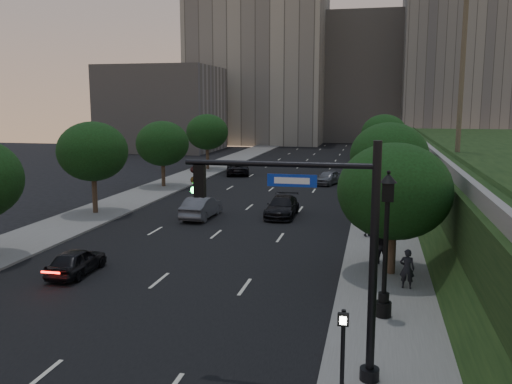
% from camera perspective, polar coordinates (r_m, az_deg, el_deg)
% --- Properties ---
extents(ground, '(160.00, 160.00, 0.00)m').
position_cam_1_polar(ground, '(21.07, -15.50, -13.28)').
color(ground, black).
rests_on(ground, ground).
extents(road_surface, '(16.00, 140.00, 0.02)m').
position_cam_1_polar(road_surface, '(48.67, 1.17, -0.09)').
color(road_surface, black).
rests_on(road_surface, ground).
extents(sidewalk_right, '(4.50, 140.00, 0.15)m').
position_cam_1_polar(sidewalk_right, '(47.76, 13.32, -0.44)').
color(sidewalk_right, slate).
rests_on(sidewalk_right, ground).
extents(sidewalk_left, '(4.50, 140.00, 0.15)m').
position_cam_1_polar(sidewalk_left, '(51.63, -10.06, 0.39)').
color(sidewalk_left, slate).
rests_on(sidewalk_left, ground).
extents(parapet_wall, '(0.35, 90.00, 0.70)m').
position_cam_1_polar(parapet_wall, '(45.42, 17.66, 4.32)').
color(parapet_wall, slate).
rests_on(parapet_wall, embankment).
extents(office_block_left, '(26.00, 20.00, 32.00)m').
position_cam_1_polar(office_block_left, '(111.86, 0.36, 13.45)').
color(office_block_left, gray).
rests_on(office_block_left, ground).
extents(office_block_mid, '(22.00, 18.00, 26.00)m').
position_cam_1_polar(office_block_mid, '(119.24, 11.04, 11.58)').
color(office_block_mid, gray).
rests_on(office_block_mid, ground).
extents(office_block_right, '(20.00, 22.00, 36.00)m').
position_cam_1_polar(office_block_right, '(114.47, 20.35, 13.80)').
color(office_block_right, gray).
rests_on(office_block_right, ground).
extents(office_block_filler, '(18.00, 16.00, 14.00)m').
position_cam_1_polar(office_block_filler, '(94.01, -9.77, 8.61)').
color(office_block_filler, gray).
rests_on(office_block_filler, ground).
extents(tree_right_a, '(5.20, 5.20, 6.24)m').
position_cam_1_polar(tree_right_a, '(25.42, 14.36, 0.08)').
color(tree_right_a, '#38281C').
rests_on(tree_right_a, ground).
extents(tree_right_b, '(5.20, 5.20, 6.74)m').
position_cam_1_polar(tree_right_b, '(37.26, 13.84, 3.73)').
color(tree_right_b, '#38281C').
rests_on(tree_right_b, ground).
extents(tree_right_c, '(5.20, 5.20, 6.24)m').
position_cam_1_polar(tree_right_c, '(50.26, 13.50, 4.56)').
color(tree_right_c, '#38281C').
rests_on(tree_right_c, ground).
extents(tree_right_d, '(5.20, 5.20, 6.74)m').
position_cam_1_polar(tree_right_d, '(64.19, 13.33, 6.00)').
color(tree_right_d, '#38281C').
rests_on(tree_right_d, ground).
extents(tree_right_e, '(5.20, 5.20, 6.24)m').
position_cam_1_polar(tree_right_e, '(79.20, 13.18, 6.23)').
color(tree_right_e, '#38281C').
rests_on(tree_right_e, ground).
extents(tree_left_b, '(5.00, 5.00, 6.71)m').
position_cam_1_polar(tree_left_b, '(40.38, -16.82, 4.10)').
color(tree_left_b, '#38281C').
rests_on(tree_left_b, ground).
extents(tree_left_c, '(5.00, 5.00, 6.34)m').
position_cam_1_polar(tree_left_c, '(52.10, -9.82, 5.05)').
color(tree_left_c, '#38281C').
rests_on(tree_left_c, ground).
extents(tree_left_d, '(5.00, 5.00, 6.71)m').
position_cam_1_polar(tree_left_d, '(65.23, -5.16, 6.31)').
color(tree_left_d, '#38281C').
rests_on(tree_left_d, ground).
extents(traffic_signal_mast, '(5.68, 0.56, 7.00)m').
position_cam_1_polar(traffic_signal_mast, '(15.45, 8.19, -6.96)').
color(traffic_signal_mast, black).
rests_on(traffic_signal_mast, ground).
extents(street_lamp, '(0.64, 0.64, 5.62)m').
position_cam_1_polar(street_lamp, '(20.43, 13.47, -6.10)').
color(street_lamp, black).
rests_on(street_lamp, ground).
extents(pedestrian_signal, '(0.30, 0.33, 2.50)m').
position_cam_1_polar(pedestrian_signal, '(15.37, 9.12, -15.47)').
color(pedestrian_signal, black).
rests_on(pedestrian_signal, ground).
extents(sedan_near_left, '(1.60, 3.79, 1.28)m').
position_cam_1_polar(sedan_near_left, '(26.99, -18.37, -6.94)').
color(sedan_near_left, black).
rests_on(sedan_near_left, ground).
extents(sedan_mid_left, '(1.76, 4.71, 1.54)m').
position_cam_1_polar(sedan_mid_left, '(38.14, -5.77, -1.61)').
color(sedan_mid_left, '#515258').
rests_on(sedan_mid_left, ground).
extents(sedan_far_left, '(3.69, 5.72, 1.47)m').
position_cam_1_polar(sedan_far_left, '(61.06, -1.95, 2.52)').
color(sedan_far_left, black).
rests_on(sedan_far_left, ground).
extents(sedan_near_right, '(2.03, 4.93, 1.43)m').
position_cam_1_polar(sedan_near_right, '(38.48, 2.76, -1.56)').
color(sedan_near_right, black).
rests_on(sedan_near_right, ground).
extents(sedan_far_right, '(2.89, 4.49, 1.42)m').
position_cam_1_polar(sedan_far_right, '(54.13, 7.64, 1.54)').
color(sedan_far_right, slate).
rests_on(sedan_far_right, ground).
extents(pedestrian_a, '(0.67, 0.48, 1.72)m').
position_cam_1_polar(pedestrian_a, '(24.16, 15.61, -7.78)').
color(pedestrian_a, black).
rests_on(pedestrian_a, sidewalk_right).
extents(pedestrian_b, '(1.07, 0.93, 1.87)m').
position_cam_1_polar(pedestrian_b, '(27.52, 12.85, -5.42)').
color(pedestrian_b, black).
rests_on(pedestrian_b, sidewalk_right).
extents(pedestrian_c, '(1.05, 0.69, 1.66)m').
position_cam_1_polar(pedestrian_c, '(32.83, 11.74, -3.17)').
color(pedestrian_c, black).
rests_on(pedestrian_c, sidewalk_right).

